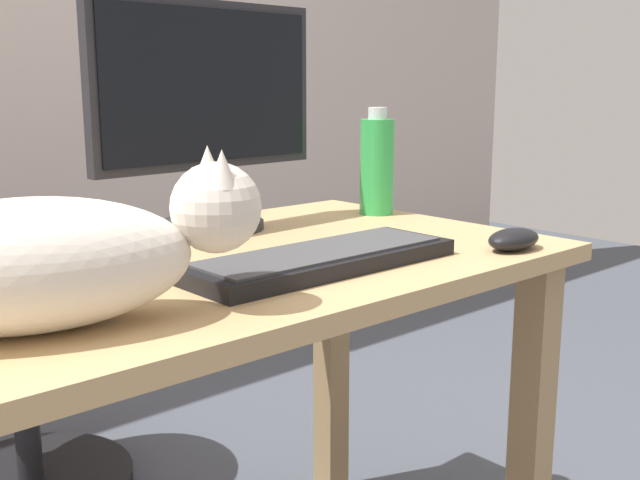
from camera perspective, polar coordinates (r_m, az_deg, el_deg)
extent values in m
cube|color=tan|center=(1.13, -14.51, -3.43)|extent=(1.43, 0.66, 0.03)
cube|color=tan|center=(1.49, 15.42, -14.22)|extent=(0.06, 0.06, 0.68)
cube|color=tan|center=(1.81, 0.85, -9.08)|extent=(0.06, 0.06, 0.68)
cylinder|color=black|center=(1.99, -21.13, -11.31)|extent=(0.06, 0.06, 0.46)
cylinder|color=maroon|center=(1.91, -21.71, -4.11)|extent=(0.44, 0.44, 0.06)
cylinder|color=#232328|center=(1.45, -8.15, 1.11)|extent=(0.20, 0.20, 0.01)
cylinder|color=#232328|center=(1.44, -8.21, 3.36)|extent=(0.04, 0.04, 0.10)
cube|color=#232328|center=(1.43, -8.45, 11.31)|extent=(0.48, 0.05, 0.30)
cube|color=black|center=(1.42, -8.09, 11.32)|extent=(0.45, 0.03, 0.27)
cube|color=black|center=(1.14, 0.10, -1.50)|extent=(0.44, 0.15, 0.02)
cube|color=#444447|center=(1.14, 0.10, -0.81)|extent=(0.40, 0.12, 0.00)
ellipsoid|color=silver|center=(0.90, -20.83, -1.77)|extent=(0.40, 0.28, 0.15)
sphere|color=silver|center=(0.92, -7.77, 2.41)|extent=(0.11, 0.11, 0.11)
cone|color=silver|center=(0.95, -8.37, 5.64)|extent=(0.04, 0.04, 0.04)
cone|color=silver|center=(0.89, -7.30, 5.28)|extent=(0.04, 0.04, 0.04)
ellipsoid|color=black|center=(1.30, 14.23, 0.06)|extent=(0.11, 0.06, 0.04)
cylinder|color=green|center=(1.60, 4.26, 5.45)|extent=(0.07, 0.07, 0.20)
cylinder|color=silver|center=(1.59, 4.32, 9.40)|extent=(0.04, 0.04, 0.02)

